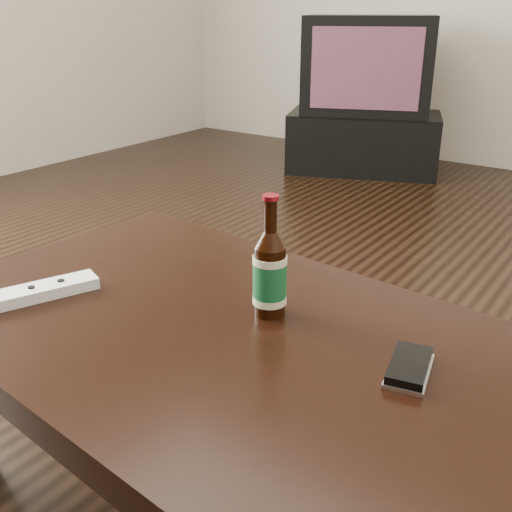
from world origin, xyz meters
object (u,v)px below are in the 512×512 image
Objects in this scene: remote at (44,290)px; tv_stand at (363,142)px; coffee_table at (228,357)px; beer_bottle at (270,274)px; phone at (409,368)px; tv at (368,65)px.

tv_stand is at bearing 125.27° from remote.
beer_bottle is at bearing 72.17° from coffee_table.
coffee_table is 9.82× the size of phone.
coffee_table is at bearing 37.70° from remote.
coffee_table reaches higher than tv_stand.
tv is 2.90m from coffee_table.
beer_bottle is 1.08× the size of remote.
remote is (0.66, -2.81, 0.28)m from tv_stand.
tv_stand is 1.05× the size of tv.
coffee_table is 5.96× the size of remote.
phone is at bearing 34.86° from remote.
beer_bottle is at bearing -89.93° from tv.
beer_bottle is (1.06, -2.62, 0.34)m from tv_stand.
beer_bottle is at bearing 47.86° from remote.
phone is (0.28, -0.04, -0.07)m from beer_bottle.
tv_stand is at bearing 104.52° from phone.
tv reaches higher than tv_stand.
remote is (-0.37, -0.10, 0.07)m from coffee_table.
tv_stand is at bearing 112.02° from beer_bottle.
phone reaches higher than coffee_table.
coffee_table is (1.03, -2.70, -0.25)m from tv.
beer_bottle is (1.06, -2.62, -0.12)m from tv.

